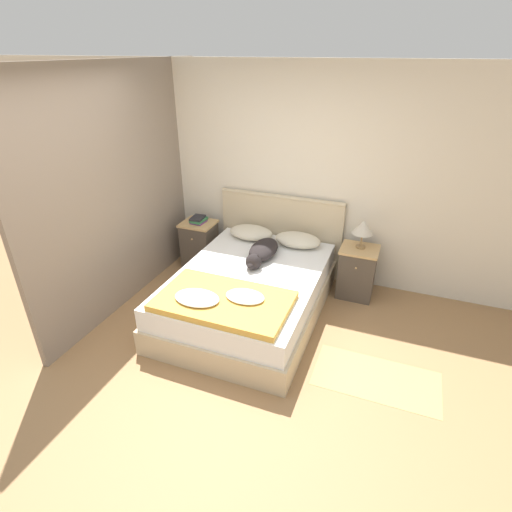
{
  "coord_description": "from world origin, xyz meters",
  "views": [
    {
      "loc": [
        1.38,
        -2.42,
        2.64
      ],
      "look_at": [
        -0.03,
        1.2,
        0.61
      ],
      "focal_mm": 28.0,
      "sensor_mm": 36.0,
      "label": 1
    }
  ],
  "objects_px": {
    "bed": "(249,293)",
    "dog": "(262,251)",
    "nightstand_right": "(357,272)",
    "table_lamp": "(363,228)",
    "book_stack": "(198,220)",
    "pillow_right": "(298,240)",
    "pillow_left": "(251,232)",
    "nightstand_left": "(200,244)"
  },
  "relations": [
    {
      "from": "book_stack",
      "to": "nightstand_right",
      "type": "bearing_deg",
      "value": -0.2
    },
    {
      "from": "nightstand_right",
      "to": "table_lamp",
      "type": "distance_m",
      "value": 0.55
    },
    {
      "from": "book_stack",
      "to": "dog",
      "type": "bearing_deg",
      "value": -22.56
    },
    {
      "from": "table_lamp",
      "to": "pillow_left",
      "type": "bearing_deg",
      "value": -179.73
    },
    {
      "from": "nightstand_left",
      "to": "bed",
      "type": "bearing_deg",
      "value": -37.51
    },
    {
      "from": "pillow_left",
      "to": "book_stack",
      "type": "relative_size",
      "value": 2.35
    },
    {
      "from": "pillow_left",
      "to": "pillow_right",
      "type": "relative_size",
      "value": 1.0
    },
    {
      "from": "nightstand_right",
      "to": "pillow_right",
      "type": "height_order",
      "value": "pillow_right"
    },
    {
      "from": "table_lamp",
      "to": "dog",
      "type": "bearing_deg",
      "value": -156.12
    },
    {
      "from": "nightstand_right",
      "to": "table_lamp",
      "type": "xyz_separation_m",
      "value": [
        -0.0,
        0.03,
        0.55
      ]
    },
    {
      "from": "bed",
      "to": "nightstand_left",
      "type": "xyz_separation_m",
      "value": [
        -1.04,
        0.8,
        0.06
      ]
    },
    {
      "from": "nightstand_left",
      "to": "dog",
      "type": "bearing_deg",
      "value": -22.16
    },
    {
      "from": "nightstand_right",
      "to": "table_lamp",
      "type": "relative_size",
      "value": 1.87
    },
    {
      "from": "bed",
      "to": "dog",
      "type": "bearing_deg",
      "value": 88.1
    },
    {
      "from": "bed",
      "to": "nightstand_right",
      "type": "xyz_separation_m",
      "value": [
        1.04,
        0.8,
        0.06
      ]
    },
    {
      "from": "book_stack",
      "to": "table_lamp",
      "type": "bearing_deg",
      "value": 0.52
    },
    {
      "from": "dog",
      "to": "table_lamp",
      "type": "relative_size",
      "value": 2.4
    },
    {
      "from": "bed",
      "to": "pillow_right",
      "type": "height_order",
      "value": "pillow_right"
    },
    {
      "from": "pillow_right",
      "to": "book_stack",
      "type": "bearing_deg",
      "value": -179.46
    },
    {
      "from": "pillow_left",
      "to": "book_stack",
      "type": "xyz_separation_m",
      "value": [
        -0.73,
        -0.01,
        0.07
      ]
    },
    {
      "from": "nightstand_left",
      "to": "nightstand_right",
      "type": "xyz_separation_m",
      "value": [
        2.08,
        0.0,
        0.0
      ]
    },
    {
      "from": "bed",
      "to": "dog",
      "type": "height_order",
      "value": "dog"
    },
    {
      "from": "nightstand_left",
      "to": "table_lamp",
      "type": "distance_m",
      "value": 2.15
    },
    {
      "from": "table_lamp",
      "to": "nightstand_right",
      "type": "bearing_deg",
      "value": -90.0
    },
    {
      "from": "nightstand_right",
      "to": "dog",
      "type": "height_order",
      "value": "dog"
    },
    {
      "from": "pillow_right",
      "to": "book_stack",
      "type": "relative_size",
      "value": 2.35
    },
    {
      "from": "table_lamp",
      "to": "bed",
      "type": "bearing_deg",
      "value": -141.59
    },
    {
      "from": "pillow_left",
      "to": "pillow_right",
      "type": "bearing_deg",
      "value": 0.0
    },
    {
      "from": "bed",
      "to": "book_stack",
      "type": "height_order",
      "value": "book_stack"
    },
    {
      "from": "bed",
      "to": "dog",
      "type": "xyz_separation_m",
      "value": [
        0.01,
        0.37,
        0.34
      ]
    },
    {
      "from": "book_stack",
      "to": "bed",
      "type": "bearing_deg",
      "value": -37.83
    },
    {
      "from": "nightstand_left",
      "to": "book_stack",
      "type": "relative_size",
      "value": 2.63
    },
    {
      "from": "nightstand_right",
      "to": "book_stack",
      "type": "xyz_separation_m",
      "value": [
        -2.08,
        0.01,
        0.35
      ]
    },
    {
      "from": "bed",
      "to": "dog",
      "type": "distance_m",
      "value": 0.5
    },
    {
      "from": "nightstand_left",
      "to": "nightstand_right",
      "type": "bearing_deg",
      "value": 0.0
    },
    {
      "from": "dog",
      "to": "nightstand_right",
      "type": "bearing_deg",
      "value": 22.64
    },
    {
      "from": "nightstand_left",
      "to": "pillow_left",
      "type": "relative_size",
      "value": 1.12
    },
    {
      "from": "pillow_left",
      "to": "table_lamp",
      "type": "distance_m",
      "value": 1.37
    },
    {
      "from": "bed",
      "to": "nightstand_right",
      "type": "bearing_deg",
      "value": 37.51
    },
    {
      "from": "bed",
      "to": "nightstand_right",
      "type": "relative_size",
      "value": 3.38
    },
    {
      "from": "nightstand_right",
      "to": "pillow_right",
      "type": "distance_m",
      "value": 0.79
    },
    {
      "from": "bed",
      "to": "book_stack",
      "type": "relative_size",
      "value": 8.87
    }
  ]
}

